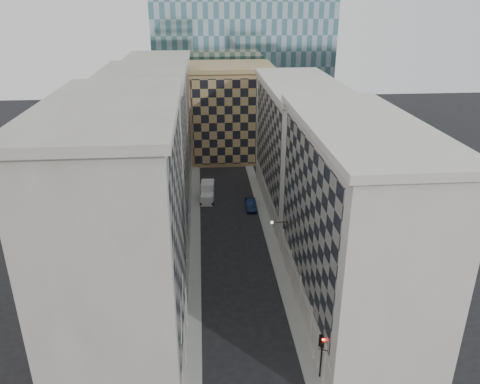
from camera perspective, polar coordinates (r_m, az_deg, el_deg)
sidewalk_west at (r=63.89m, az=-5.50°, el=-6.53°), size 1.50×100.00×0.15m
sidewalk_east at (r=64.51m, az=3.92°, el=-6.17°), size 1.50×100.00×0.15m
bldg_left_a at (r=42.17m, az=-13.94°, el=-5.46°), size 10.80×22.80×23.70m
bldg_left_b at (r=62.41m, az=-11.06°, el=3.74°), size 10.80×22.80×22.70m
bldg_left_c at (r=83.55m, az=-9.59°, el=8.37°), size 10.80×22.80×21.70m
bldg_right_a at (r=48.10m, az=13.54°, el=-3.74°), size 10.80×26.80×20.70m
bldg_right_b at (r=72.52m, az=7.17°, el=5.47°), size 10.80×28.80×19.70m
tan_block at (r=96.28m, az=-1.21°, el=9.75°), size 16.80×14.80×18.80m
church_tower at (r=107.83m, az=-2.94°, el=20.55°), size 7.20×7.20×51.50m
flagpoles_left at (r=39.43m, az=-7.10°, el=-13.67°), size 0.10×6.33×2.33m
bracket_lamp at (r=56.29m, az=4.09°, el=-3.72°), size 1.98×0.36×0.36m
traffic_light at (r=43.00m, az=9.96°, el=-18.19°), size 0.56×0.48×4.48m
box_truck at (r=77.33m, az=-3.99°, el=-0.08°), size 2.48×5.29×2.83m
dark_car at (r=74.07m, az=1.31°, el=-1.52°), size 1.62×4.51×1.48m
shop_sign at (r=41.67m, az=9.11°, el=-18.83°), size 1.19×0.59×0.70m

